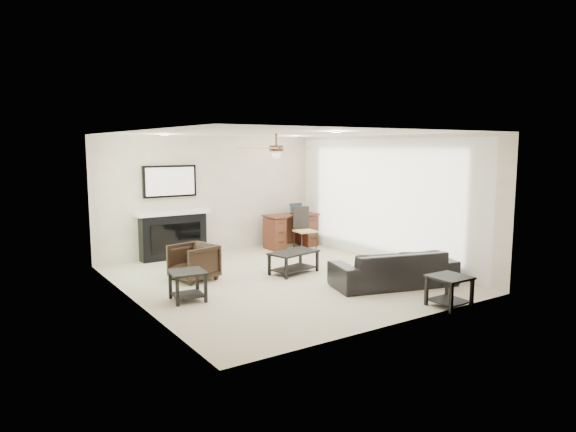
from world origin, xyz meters
name	(u,v)px	position (x,y,z in m)	size (l,w,h in m)	color
room_shell	(286,181)	(0.19, 0.08, 1.68)	(5.50, 5.54, 2.52)	#BEB399
sofa	(393,268)	(1.33, -1.40, 0.30)	(2.04, 0.80, 0.59)	black
armchair	(194,262)	(-1.27, 0.75, 0.31)	(0.67, 0.69, 0.63)	black
coffee_table	(294,262)	(0.43, 0.20, 0.20)	(0.90, 0.50, 0.40)	black
end_table_near	(449,291)	(1.18, -2.65, 0.23)	(0.52, 0.52, 0.45)	black
end_table_left	(188,286)	(-1.82, -0.30, 0.23)	(0.50, 0.50, 0.45)	black
fireplace_unit	(173,212)	(-0.92, 2.58, 0.95)	(1.52, 0.34, 1.91)	black
desk	(291,231)	(1.74, 2.23, 0.38)	(1.22, 0.56, 0.76)	#351D0D
desk_chair	(305,229)	(1.74, 1.68, 0.48)	(0.42, 0.44, 0.97)	black
laptop	(299,209)	(1.94, 2.21, 0.88)	(0.33, 0.24, 0.23)	black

